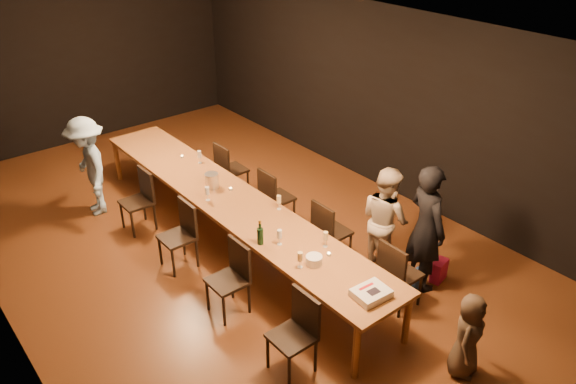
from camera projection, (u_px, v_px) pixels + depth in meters
ground at (232, 243)px, 8.14m from camera, size 10.00×10.00×0.00m
room_shell at (224, 108)px, 7.13m from camera, size 6.04×10.04×3.02m
table at (229, 201)px, 7.79m from camera, size 0.90×6.00×0.75m
chair_right_0 at (401, 273)px, 6.75m from camera, size 0.42×0.42×0.93m
chair_right_1 at (332, 231)px, 7.56m from camera, size 0.42×0.42×0.93m
chair_right_2 at (277, 197)px, 8.38m from camera, size 0.42×0.42×0.93m
chair_right_3 at (232, 169)px, 9.19m from camera, size 0.42×0.42×0.93m
chair_left_0 at (292, 336)px, 5.81m from camera, size 0.42×0.42×0.93m
chair_left_1 at (227, 280)px, 6.63m from camera, size 0.42×0.42×0.93m
chair_left_2 at (177, 237)px, 7.44m from camera, size 0.42×0.42×0.93m
chair_left_3 at (136, 202)px, 8.25m from camera, size 0.42×0.42×0.93m
woman_birthday at (426, 228)px, 6.92m from camera, size 0.55×0.70×1.70m
woman_tan at (385, 219)px, 7.29m from camera, size 0.68×0.81×1.49m
man_blue at (89, 167)px, 8.54m from camera, size 0.73×1.09×1.58m
child at (468, 335)px, 5.78m from camera, size 0.57×0.49×0.99m
gift_bag_red at (439, 271)px, 7.32m from camera, size 0.28×0.19×0.30m
gift_bag_blue at (416, 280)px, 7.16m from camera, size 0.22×0.14×0.27m
birthday_cake at (371, 293)px, 5.91m from camera, size 0.39×0.33×0.09m
plate_stack at (314, 260)px, 6.41m from camera, size 0.23×0.23×0.11m
champagne_bottle at (260, 232)px, 6.72m from camera, size 0.09×0.09×0.33m
ice_bucket at (212, 181)px, 7.99m from camera, size 0.26×0.26×0.22m
wineglass_0 at (300, 260)px, 6.33m from camera, size 0.06×0.06×0.21m
wineglass_1 at (325, 239)px, 6.69m from camera, size 0.06×0.06×0.21m
wineglass_2 at (280, 237)px, 6.73m from camera, size 0.06×0.06×0.21m
wineglass_3 at (279, 202)px, 7.46m from camera, size 0.06×0.06×0.21m
wineglass_4 at (207, 194)px, 7.67m from camera, size 0.06×0.06×0.21m
wineglass_5 at (200, 157)px, 8.69m from camera, size 0.06×0.06×0.21m
tealight_near at (329, 254)px, 6.58m from camera, size 0.05×0.05×0.03m
tealight_mid at (231, 189)px, 7.97m from camera, size 0.05×0.05×0.03m
tealight_far at (182, 157)px, 8.90m from camera, size 0.05×0.05×0.03m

